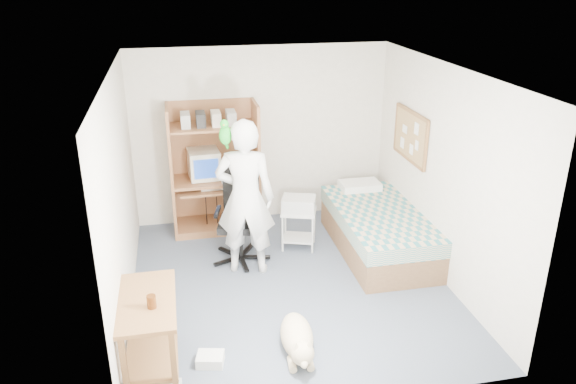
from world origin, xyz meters
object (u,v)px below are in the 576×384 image
at_px(office_chair, 240,229).
at_px(printer_cart, 299,223).
at_px(computer_hutch, 215,173).
at_px(bed, 378,230).
at_px(side_desk, 149,324).
at_px(person, 245,198).
at_px(dog, 297,338).

height_order(office_chair, printer_cart, office_chair).
distance_m(computer_hutch, bed, 2.35).
distance_m(side_desk, printer_cart, 2.81).
relative_size(bed, person, 1.06).
distance_m(computer_hutch, side_desk, 3.08).
xyz_separation_m(bed, dog, (-1.49, -1.85, -0.13)).
relative_size(bed, printer_cart, 3.79).
xyz_separation_m(dog, printer_cart, (0.49, 2.14, 0.19)).
bearing_deg(office_chair, bed, 9.04).
relative_size(computer_hutch, person, 0.94).
relative_size(side_desk, person, 0.52).
bearing_deg(side_desk, person, 56.22).
bearing_deg(dog, side_desk, -177.00).
height_order(bed, printer_cart, bed).
xyz_separation_m(computer_hutch, person, (0.26, -1.28, 0.13)).
height_order(computer_hutch, dog, computer_hutch).
height_order(computer_hutch, bed, computer_hutch).
bearing_deg(printer_cart, side_desk, -113.16).
distance_m(person, printer_cart, 1.06).
height_order(office_chair, person, person).
relative_size(person, printer_cart, 3.59).
bearing_deg(computer_hutch, office_chair, -77.14).
bearing_deg(person, computer_hutch, -64.83).
bearing_deg(dog, computer_hutch, 104.21).
relative_size(office_chair, printer_cart, 2.16).
relative_size(computer_hutch, bed, 0.89).
bearing_deg(person, printer_cart, -135.24).
distance_m(bed, office_chair, 1.79).
height_order(computer_hutch, printer_cart, computer_hutch).
distance_m(computer_hutch, dog, 3.09).
bearing_deg(office_chair, side_desk, -104.75).
distance_m(bed, person, 1.87).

